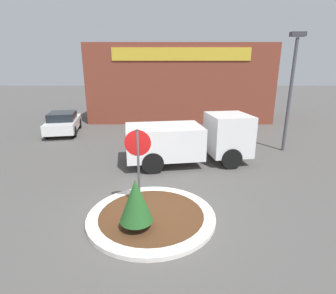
{
  "coord_description": "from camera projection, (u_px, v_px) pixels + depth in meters",
  "views": [
    {
      "loc": [
        0.48,
        -6.65,
        4.14
      ],
      "look_at": [
        0.5,
        2.47,
        1.4
      ],
      "focal_mm": 28.0,
      "sensor_mm": 36.0,
      "label": 1
    }
  ],
  "objects": [
    {
      "name": "ground_plane",
      "position": [
        151.0,
        218.0,
        7.56
      ],
      "size": [
        120.0,
        120.0,
        0.0
      ],
      "primitive_type": "plane",
      "color": "#514F4C"
    },
    {
      "name": "traffic_island",
      "position": [
        151.0,
        216.0,
        7.54
      ],
      "size": [
        3.67,
        3.67,
        0.12
      ],
      "color": "silver",
      "rests_on": "ground_plane"
    },
    {
      "name": "stop_sign",
      "position": [
        137.0,
        156.0,
        7.38
      ],
      "size": [
        0.74,
        0.07,
        2.54
      ],
      "color": "#4C4C51",
      "rests_on": "ground_plane"
    },
    {
      "name": "island_shrub",
      "position": [
        135.0,
        201.0,
        6.64
      ],
      "size": [
        0.86,
        0.86,
        1.38
      ],
      "color": "brown",
      "rests_on": "traffic_island"
    },
    {
      "name": "utility_truck",
      "position": [
        189.0,
        139.0,
        11.65
      ],
      "size": [
        5.7,
        2.9,
        2.18
      ],
      "rotation": [
        0.0,
        0.0,
        0.16
      ],
      "color": "white",
      "rests_on": "ground_plane"
    },
    {
      "name": "storefront_building",
      "position": [
        178.0,
        83.0,
        22.18
      ],
      "size": [
        14.24,
        6.07,
        5.93
      ],
      "color": "brown",
      "rests_on": "ground_plane"
    },
    {
      "name": "parked_sedan_white",
      "position": [
        63.0,
        122.0,
        17.26
      ],
      "size": [
        2.59,
        4.54,
        1.41
      ],
      "rotation": [
        0.0,
        0.0,
        1.77
      ],
      "color": "silver",
      "rests_on": "ground_plane"
    },
    {
      "name": "light_pole",
      "position": [
        291.0,
        84.0,
        12.84
      ],
      "size": [
        0.7,
        0.3,
        5.77
      ],
      "color": "#4C4C51",
      "rests_on": "ground_plane"
    }
  ]
}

